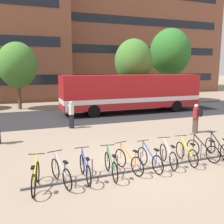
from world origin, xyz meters
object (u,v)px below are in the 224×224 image
at_px(parked_bicycle_green_3, 111,166).
at_px(street_tree_3, 170,52).
at_px(city_bus, 133,92).
at_px(parked_bicycle_black_8, 203,150).
at_px(parked_bicycle_yellow_7, 186,153).
at_px(parked_bicycle_blue_2, 85,169).
at_px(parked_bicycle_silver_1, 61,173).
at_px(parked_bicycle_yellow_0, 36,178).
at_px(commuter_grey_pack_1, 71,113).
at_px(street_tree_0, 18,65).
at_px(parked_bicycle_silver_6, 168,156).
at_px(parked_bicycle_blue_5, 150,159).
at_px(commuter_black_pack_0, 196,116).
at_px(parked_bicycle_black_9, 218,148).
at_px(street_tree_2, 133,61).
at_px(parked_bicycle_orange_4, 129,161).

bearing_deg(parked_bicycle_green_3, street_tree_3, -32.96).
distance_m(city_bus, parked_bicycle_black_8, 11.64).
height_order(parked_bicycle_yellow_7, street_tree_3, street_tree_3).
bearing_deg(parked_bicycle_blue_2, parked_bicycle_silver_1, 96.17).
bearing_deg(parked_bicycle_yellow_0, commuter_grey_pack_1, -7.95).
height_order(city_bus, parked_bicycle_black_8, city_bus).
xyz_separation_m(city_bus, parked_bicycle_yellow_7, (-2.92, -11.47, -1.39)).
bearing_deg(parked_bicycle_silver_1, parked_bicycle_blue_2, -98.80).
bearing_deg(parked_bicycle_yellow_7, street_tree_0, 27.12).
height_order(parked_bicycle_silver_1, street_tree_0, street_tree_0).
relative_size(parked_bicycle_blue_2, parked_bicycle_silver_6, 1.01).
distance_m(parked_bicycle_green_3, parked_bicycle_blue_5, 1.57).
xyz_separation_m(parked_bicycle_silver_1, parked_bicycle_blue_2, (0.82, 0.06, 0.00)).
distance_m(parked_bicycle_silver_1, street_tree_3, 23.30).
distance_m(city_bus, parked_bicycle_yellow_7, 11.92).
height_order(commuter_black_pack_0, street_tree_0, street_tree_0).
relative_size(parked_bicycle_yellow_0, parked_bicycle_black_9, 0.99).
relative_size(parked_bicycle_green_3, parked_bicycle_black_9, 1.00).
bearing_deg(street_tree_0, parked_bicycle_silver_1, -86.01).
bearing_deg(parked_bicycle_green_3, commuter_black_pack_0, -54.54).
xyz_separation_m(parked_bicycle_blue_2, parked_bicycle_silver_6, (3.34, 0.15, 0.00)).
relative_size(parked_bicycle_green_3, street_tree_0, 0.28).
bearing_deg(street_tree_2, street_tree_0, 169.45).
xyz_separation_m(parked_bicycle_orange_4, street_tree_0, (-3.66, 16.72, 3.66)).
bearing_deg(parked_bicycle_green_3, parked_bicycle_blue_5, -82.12).
distance_m(parked_bicycle_black_9, commuter_grey_pack_1, 8.84).
height_order(parked_bicycle_green_3, parked_bicycle_black_8, same).
bearing_deg(parked_bicycle_black_9, parked_bicycle_green_3, 98.67).
distance_m(city_bus, parked_bicycle_silver_1, 14.16).
relative_size(parked_bicycle_blue_5, street_tree_3, 0.21).
bearing_deg(parked_bicycle_orange_4, parked_bicycle_yellow_7, -103.00).
height_order(parked_bicycle_blue_5, commuter_black_pack_0, commuter_black_pack_0).
relative_size(parked_bicycle_black_9, street_tree_2, 0.26).
bearing_deg(parked_bicycle_yellow_0, parked_bicycle_silver_1, -73.34).
distance_m(parked_bicycle_black_9, commuter_black_pack_0, 4.20).
relative_size(city_bus, parked_bicycle_silver_1, 7.12).
xyz_separation_m(parked_bicycle_silver_1, commuter_grey_pack_1, (1.81, 7.64, 0.61)).
height_order(city_bus, parked_bicycle_silver_6, city_bus).
height_order(parked_bicycle_green_3, commuter_black_pack_0, commuter_black_pack_0).
xyz_separation_m(city_bus, parked_bicycle_black_8, (-2.04, -11.38, -1.39)).
xyz_separation_m(parked_bicycle_silver_1, street_tree_3, (15.00, 17.08, 5.14)).
height_order(parked_bicycle_green_3, commuter_grey_pack_1, commuter_grey_pack_1).
distance_m(parked_bicycle_silver_1, commuter_grey_pack_1, 7.88).
bearing_deg(street_tree_3, street_tree_0, -179.42).
bearing_deg(city_bus, parked_bicycle_blue_5, -111.63).
distance_m(commuter_grey_pack_1, street_tree_3, 16.83).
bearing_deg(parked_bicycle_blue_5, parked_bicycle_orange_4, 78.40).
bearing_deg(commuter_grey_pack_1, parked_bicycle_blue_5, -47.15).
height_order(parked_bicycle_blue_5, parked_bicycle_black_8, same).
height_order(parked_bicycle_silver_1, parked_bicycle_yellow_7, same).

